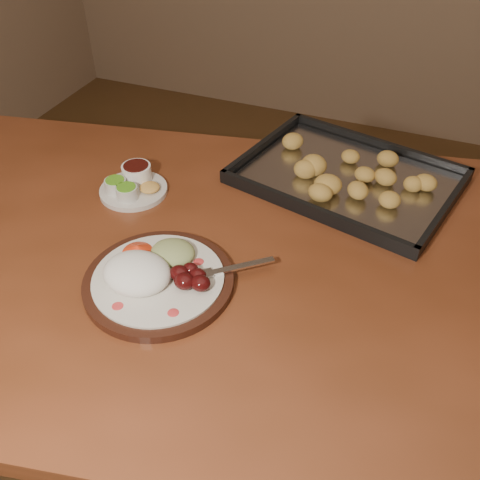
% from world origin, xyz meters
% --- Properties ---
extents(ground, '(4.00, 4.00, 0.00)m').
position_xyz_m(ground, '(0.00, 0.00, 0.00)').
color(ground, '#54351D').
rests_on(ground, ground).
extents(dining_table, '(1.64, 1.17, 0.75)m').
position_xyz_m(dining_table, '(-0.26, -0.06, 0.65)').
color(dining_table, brown).
rests_on(dining_table, ground).
extents(dinner_plate, '(0.31, 0.27, 0.06)m').
position_xyz_m(dinner_plate, '(-0.32, -0.17, 0.77)').
color(dinner_plate, black).
rests_on(dinner_plate, dining_table).
extents(condiment_saucer, '(0.15, 0.15, 0.05)m').
position_xyz_m(condiment_saucer, '(-0.50, 0.07, 0.77)').
color(condiment_saucer, beige).
rests_on(condiment_saucer, dining_table).
extents(baking_tray, '(0.53, 0.44, 0.05)m').
position_xyz_m(baking_tray, '(-0.07, 0.28, 0.77)').
color(baking_tray, black).
rests_on(baking_tray, dining_table).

